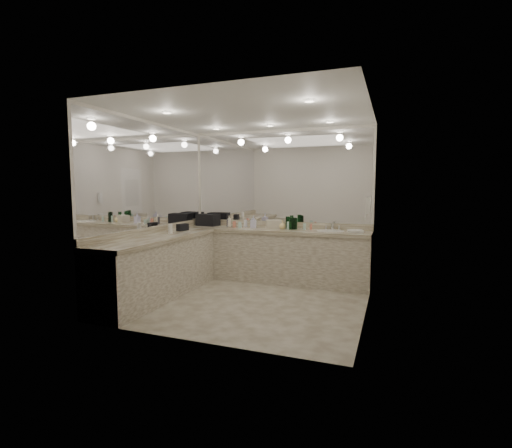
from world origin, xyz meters
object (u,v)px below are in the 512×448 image
at_px(cream_cosmetic_case, 274,224).
at_px(soap_bottle_b, 253,222).
at_px(sink, 330,231).
at_px(wall_phone, 368,205).
at_px(hand_towel, 355,231).
at_px(soap_bottle_a, 229,221).
at_px(black_toiletry_bag, 208,220).
at_px(soap_bottle_c, 282,225).

bearing_deg(cream_cosmetic_case, soap_bottle_b, 159.35).
bearing_deg(sink, wall_phone, -39.57).
height_order(cream_cosmetic_case, hand_towel, cream_cosmetic_case).
relative_size(wall_phone, soap_bottle_b, 1.14).
xyz_separation_m(wall_phone, hand_towel, (-0.21, 0.45, -0.43)).
relative_size(hand_towel, soap_bottle_a, 1.14).
relative_size(black_toiletry_bag, soap_bottle_b, 1.85).
bearing_deg(cream_cosmetic_case, black_toiletry_bag, 152.52).
xyz_separation_m(wall_phone, cream_cosmetic_case, (-1.57, 0.51, -0.38)).
distance_m(cream_cosmetic_case, hand_towel, 1.36).
height_order(soap_bottle_a, soap_bottle_c, soap_bottle_a).
bearing_deg(cream_cosmetic_case, hand_towel, -27.49).
bearing_deg(soap_bottle_c, black_toiletry_bag, 177.92).
bearing_deg(cream_cosmetic_case, wall_phone, -42.83).
bearing_deg(wall_phone, soap_bottle_a, 168.24).
height_order(black_toiletry_bag, soap_bottle_b, black_toiletry_bag).
bearing_deg(soap_bottle_a, black_toiletry_bag, 171.84).
height_order(sink, hand_towel, hand_towel).
xyz_separation_m(black_toiletry_bag, soap_bottle_a, (0.46, -0.07, -0.01)).
bearing_deg(sink, cream_cosmetic_case, 179.61).
relative_size(hand_towel, soap_bottle_b, 1.09).
height_order(cream_cosmetic_case, soap_bottle_b, soap_bottle_b).
bearing_deg(hand_towel, soap_bottle_c, 176.85).
bearing_deg(black_toiletry_bag, wall_phone, -11.19).
bearing_deg(soap_bottle_a, cream_cosmetic_case, 0.55).
distance_m(cream_cosmetic_case, soap_bottle_c, 0.15).
height_order(soap_bottle_b, soap_bottle_c, soap_bottle_b).
bearing_deg(cream_cosmetic_case, soap_bottle_c, -22.77).
distance_m(soap_bottle_b, soap_bottle_c, 0.51).
height_order(hand_towel, soap_bottle_a, soap_bottle_a).
xyz_separation_m(hand_towel, soap_bottle_a, (-2.19, 0.05, 0.08)).
bearing_deg(wall_phone, soap_bottle_c, 160.16).
bearing_deg(sink, soap_bottle_c, 179.15).
height_order(sink, soap_bottle_b, soap_bottle_b).
height_order(hand_towel, soap_bottle_c, soap_bottle_c).
xyz_separation_m(soap_bottle_a, soap_bottle_b, (0.47, -0.02, 0.00)).
bearing_deg(black_toiletry_bag, soap_bottle_b, -5.23).
bearing_deg(wall_phone, sink, 140.43).
xyz_separation_m(cream_cosmetic_case, soap_bottle_a, (-0.83, -0.01, 0.03)).
height_order(black_toiletry_bag, hand_towel, black_toiletry_bag).
height_order(wall_phone, black_toiletry_bag, wall_phone).
height_order(wall_phone, cream_cosmetic_case, wall_phone).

